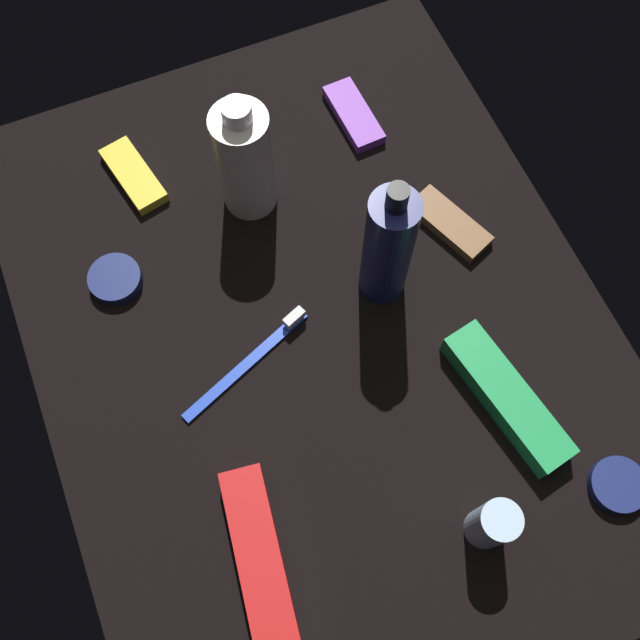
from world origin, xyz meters
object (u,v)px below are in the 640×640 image
(toothpaste_box_red, at_px, (259,557))
(cream_tin_left, at_px, (618,485))
(lotion_bottle, at_px, (388,247))
(snack_bar_yellow, at_px, (134,175))
(toothpaste_box_green, at_px, (507,398))
(snack_bar_purple, at_px, (354,115))
(snack_bar_brown, at_px, (450,223))
(cream_tin_right, at_px, (115,279))
(toothbrush_blue, at_px, (253,357))
(deodorant_stick, at_px, (492,524))
(bodywash_bottle, at_px, (245,160))

(toothpaste_box_red, bearing_deg, cream_tin_left, 86.10)
(lotion_bottle, relative_size, snack_bar_yellow, 1.96)
(toothpaste_box_green, bearing_deg, cream_tin_left, 16.55)
(toothpaste_box_green, bearing_deg, lotion_bottle, -171.24)
(snack_bar_purple, bearing_deg, snack_bar_brown, 10.05)
(lotion_bottle, relative_size, snack_bar_purple, 1.96)
(snack_bar_brown, xyz_separation_m, cream_tin_right, (-0.08, -0.39, 0.00))
(cream_tin_right, bearing_deg, toothpaste_box_red, 7.35)
(toothbrush_blue, height_order, snack_bar_yellow, toothbrush_blue)
(toothpaste_box_green, relative_size, snack_bar_purple, 1.69)
(deodorant_stick, height_order, toothpaste_box_red, deodorant_stick)
(toothpaste_box_green, height_order, cream_tin_right, toothpaste_box_green)
(snack_bar_brown, bearing_deg, toothpaste_box_red, -74.01)
(lotion_bottle, relative_size, snack_bar_brown, 1.96)
(cream_tin_right, bearing_deg, cream_tin_left, 44.05)
(deodorant_stick, relative_size, snack_bar_purple, 0.84)
(snack_bar_yellow, bearing_deg, lotion_bottle, 29.97)
(deodorant_stick, height_order, toothpaste_box_green, deodorant_stick)
(bodywash_bottle, height_order, snack_bar_yellow, bodywash_bottle)
(deodorant_stick, bearing_deg, toothbrush_blue, -149.93)
(toothpaste_box_green, height_order, snack_bar_purple, toothpaste_box_green)
(deodorant_stick, relative_size, cream_tin_right, 1.41)
(snack_bar_purple, height_order, snack_bar_yellow, same)
(toothpaste_box_green, bearing_deg, toothbrush_blue, -133.45)
(toothbrush_blue, height_order, toothpaste_box_green, toothpaste_box_green)
(toothpaste_box_red, height_order, toothpaste_box_green, same)
(toothpaste_box_red, bearing_deg, deodorant_stick, 82.21)
(toothpaste_box_red, relative_size, cream_tin_left, 2.96)
(toothbrush_blue, xyz_separation_m, toothpaste_box_green, (0.15, 0.24, 0.01))
(bodywash_bottle, bearing_deg, snack_bar_yellow, -123.11)
(toothbrush_blue, relative_size, snack_bar_yellow, 1.65)
(bodywash_bottle, relative_size, snack_bar_brown, 1.69)
(toothbrush_blue, xyz_separation_m, cream_tin_right, (-0.15, -0.12, 0.00))
(snack_bar_brown, bearing_deg, toothbrush_blue, -98.17)
(bodywash_bottle, height_order, toothbrush_blue, bodywash_bottle)
(bodywash_bottle, bearing_deg, toothpaste_box_red, -19.32)
(toothpaste_box_red, bearing_deg, snack_bar_purple, 154.32)
(snack_bar_brown, bearing_deg, lotion_bottle, -92.74)
(snack_bar_purple, bearing_deg, lotion_bottle, -18.39)
(lotion_bottle, height_order, snack_bar_yellow, lotion_bottle)
(toothbrush_blue, height_order, snack_bar_purple, toothbrush_blue)
(lotion_bottle, xyz_separation_m, snack_bar_yellow, (-0.25, -0.23, -0.08))
(snack_bar_yellow, bearing_deg, toothpaste_box_green, 21.72)
(toothpaste_box_red, height_order, snack_bar_brown, toothpaste_box_red)
(snack_bar_yellow, bearing_deg, deodorant_stick, 8.63)
(deodorant_stick, xyz_separation_m, cream_tin_left, (0.02, 0.15, -0.04))
(snack_bar_purple, distance_m, snack_bar_brown, 0.20)
(lotion_bottle, xyz_separation_m, toothpaste_box_red, (0.23, -0.24, -0.07))
(toothpaste_box_green, height_order, cream_tin_left, toothpaste_box_green)
(lotion_bottle, height_order, snack_bar_purple, lotion_bottle)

